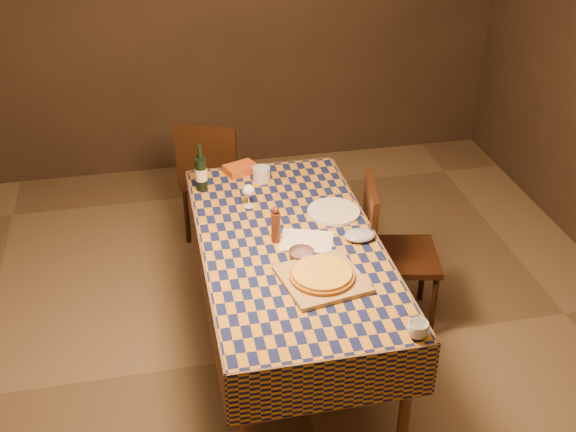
{
  "coord_description": "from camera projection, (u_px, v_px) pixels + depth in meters",
  "views": [
    {
      "loc": [
        -0.66,
        -3.11,
        2.85
      ],
      "look_at": [
        0.0,
        0.05,
        0.9
      ],
      "focal_mm": 45.0,
      "sensor_mm": 36.0,
      "label": 1
    }
  ],
  "objects": [
    {
      "name": "room",
      "position": [
        290.0,
        142.0,
        3.49
      ],
      "size": [
        5.0,
        5.1,
        2.7
      ],
      "color": "brown",
      "rests_on": "ground"
    },
    {
      "name": "dining_table",
      "position": [
        290.0,
        254.0,
        3.83
      ],
      "size": [
        0.94,
        1.84,
        0.77
      ],
      "color": "brown",
      "rests_on": "ground"
    },
    {
      "name": "cutting_board",
      "position": [
        322.0,
        279.0,
        3.49
      ],
      "size": [
        0.44,
        0.44,
        0.02
      ],
      "primitive_type": "cube",
      "rotation": [
        0.0,
        0.0,
        0.19
      ],
      "color": "#A2804C",
      "rests_on": "dining_table"
    },
    {
      "name": "pizza",
      "position": [
        322.0,
        274.0,
        3.48
      ],
      "size": [
        0.4,
        0.4,
        0.03
      ],
      "color": "#945318",
      "rests_on": "cutting_board"
    },
    {
      "name": "pepper_mill",
      "position": [
        276.0,
        225.0,
        3.75
      ],
      "size": [
        0.06,
        0.06,
        0.21
      ],
      "color": "#4B1F11",
      "rests_on": "dining_table"
    },
    {
      "name": "bowl",
      "position": [
        302.0,
        254.0,
        3.66
      ],
      "size": [
        0.15,
        0.15,
        0.04
      ],
      "primitive_type": "imported",
      "rotation": [
        0.0,
        0.0,
        0.12
      ],
      "color": "#674957",
      "rests_on": "dining_table"
    },
    {
      "name": "wine_glass",
      "position": [
        248.0,
        191.0,
        4.06
      ],
      "size": [
        0.07,
        0.07,
        0.14
      ],
      "color": "white",
      "rests_on": "dining_table"
    },
    {
      "name": "wine_bottle",
      "position": [
        201.0,
        173.0,
        4.23
      ],
      "size": [
        0.07,
        0.07,
        0.29
      ],
      "color": "black",
      "rests_on": "dining_table"
    },
    {
      "name": "deli_tub",
      "position": [
        261.0,
        174.0,
        4.35
      ],
      "size": [
        0.13,
        0.13,
        0.09
      ],
      "primitive_type": "cylinder",
      "rotation": [
        0.0,
        0.0,
        0.21
      ],
      "color": "silver",
      "rests_on": "dining_table"
    },
    {
      "name": "takeout_container",
      "position": [
        241.0,
        169.0,
        4.46
      ],
      "size": [
        0.23,
        0.19,
        0.05
      ],
      "primitive_type": "cube",
      "rotation": [
        0.0,
        0.0,
        0.36
      ],
      "color": "#B14A17",
      "rests_on": "dining_table"
    },
    {
      "name": "white_plate",
      "position": [
        334.0,
        212.0,
        4.04
      ],
      "size": [
        0.36,
        0.36,
        0.02
      ],
      "primitive_type": "cylinder",
      "rotation": [
        0.0,
        0.0,
        0.23
      ],
      "color": "silver",
      "rests_on": "dining_table"
    },
    {
      "name": "tumbler",
      "position": [
        418.0,
        330.0,
        3.13
      ],
      "size": [
        0.1,
        0.1,
        0.08
      ],
      "primitive_type": "imported",
      "rotation": [
        0.0,
        0.0,
        0.08
      ],
      "color": "white",
      "rests_on": "dining_table"
    },
    {
      "name": "flour_patch",
      "position": [
        306.0,
        241.0,
        3.8
      ],
      "size": [
        0.33,
        0.29,
        0.0
      ],
      "primitive_type": "cube",
      "rotation": [
        0.0,
        0.0,
        -0.33
      ],
      "color": "white",
      "rests_on": "dining_table"
    },
    {
      "name": "flour_bag",
      "position": [
        360.0,
        235.0,
        3.8
      ],
      "size": [
        0.19,
        0.16,
        0.05
      ],
      "primitive_type": "ellipsoid",
      "rotation": [
        0.0,
        0.0,
        0.25
      ],
      "color": "#9BA2C6",
      "rests_on": "dining_table"
    },
    {
      "name": "chair_far",
      "position": [
        213.0,
        174.0,
        4.98
      ],
      "size": [
        0.56,
        0.56,
        0.93
      ],
      "color": "black",
      "rests_on": "ground"
    },
    {
      "name": "chair_right",
      "position": [
        388.0,
        246.0,
        4.2
      ],
      "size": [
        0.5,
        0.5,
        0.93
      ],
      "color": "black",
      "rests_on": "ground"
    }
  ]
}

